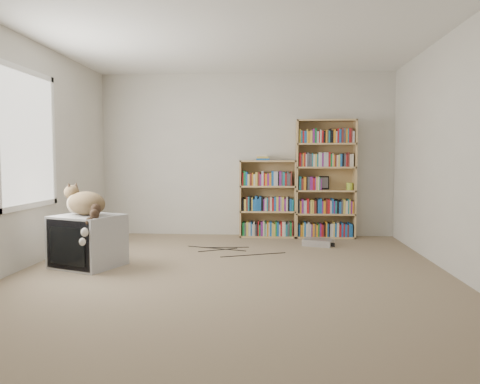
# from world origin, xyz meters

# --- Properties ---
(floor) EXTENTS (4.50, 5.00, 0.01)m
(floor) POSITION_xyz_m (0.00, 0.00, 0.00)
(floor) COLOR gray
(floor) RESTS_ON ground
(wall_back) EXTENTS (4.50, 0.02, 2.50)m
(wall_back) POSITION_xyz_m (0.00, 2.50, 1.25)
(wall_back) COLOR beige
(wall_back) RESTS_ON floor
(wall_front) EXTENTS (4.50, 0.02, 2.50)m
(wall_front) POSITION_xyz_m (0.00, -2.50, 1.25)
(wall_front) COLOR beige
(wall_front) RESTS_ON floor
(wall_left) EXTENTS (0.02, 5.00, 2.50)m
(wall_left) POSITION_xyz_m (-2.25, 0.00, 1.25)
(wall_left) COLOR beige
(wall_left) RESTS_ON floor
(wall_right) EXTENTS (0.02, 5.00, 2.50)m
(wall_right) POSITION_xyz_m (2.25, 0.00, 1.25)
(wall_right) COLOR beige
(wall_right) RESTS_ON floor
(ceiling) EXTENTS (4.50, 5.00, 0.02)m
(ceiling) POSITION_xyz_m (0.00, 0.00, 2.50)
(ceiling) COLOR white
(ceiling) RESTS_ON wall_back
(window) EXTENTS (0.02, 1.22, 1.52)m
(window) POSITION_xyz_m (-2.24, 0.20, 1.40)
(window) COLOR white
(window) RESTS_ON wall_left
(crt_tv) EXTENTS (0.82, 0.79, 0.57)m
(crt_tv) POSITION_xyz_m (-1.60, 0.22, 0.28)
(crt_tv) COLOR #A8A8AB
(crt_tv) RESTS_ON floor
(cat) EXTENTS (0.63, 0.74, 0.57)m
(cat) POSITION_xyz_m (-1.60, 0.17, 0.66)
(cat) COLOR #3B2C18
(cat) RESTS_ON crt_tv
(bookcase_tall) EXTENTS (0.88, 0.30, 1.77)m
(bookcase_tall) POSITION_xyz_m (1.21, 2.36, 0.84)
(bookcase_tall) COLOR tan
(bookcase_tall) RESTS_ON floor
(bookcase_short) EXTENTS (0.85, 0.30, 1.16)m
(bookcase_short) POSITION_xyz_m (0.34, 2.36, 0.53)
(bookcase_short) COLOR tan
(bookcase_short) RESTS_ON floor
(book_stack) EXTENTS (0.20, 0.26, 0.08)m
(book_stack) POSITION_xyz_m (0.26, 2.30, 1.21)
(book_stack) COLOR #AD171B
(book_stack) RESTS_ON bookcase_short
(green_mug) EXTENTS (0.10, 0.10, 0.11)m
(green_mug) POSITION_xyz_m (1.56, 2.34, 0.77)
(green_mug) COLOR #A6CA39
(green_mug) RESTS_ON bookcase_tall
(framed_print) EXTENTS (0.15, 0.05, 0.20)m
(framed_print) POSITION_xyz_m (1.19, 2.44, 0.82)
(framed_print) COLOR black
(framed_print) RESTS_ON bookcase_tall
(dvd_player) EXTENTS (0.46, 0.39, 0.09)m
(dvd_player) POSITION_xyz_m (1.04, 1.66, 0.04)
(dvd_player) COLOR #BCBCC1
(dvd_player) RESTS_ON floor
(wall_outlet) EXTENTS (0.01, 0.08, 0.13)m
(wall_outlet) POSITION_xyz_m (-2.24, 0.57, 0.32)
(wall_outlet) COLOR silver
(wall_outlet) RESTS_ON wall_left
(floor_cables) EXTENTS (1.20, 0.70, 0.01)m
(floor_cables) POSITION_xyz_m (-0.19, 1.23, 0.00)
(floor_cables) COLOR black
(floor_cables) RESTS_ON floor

